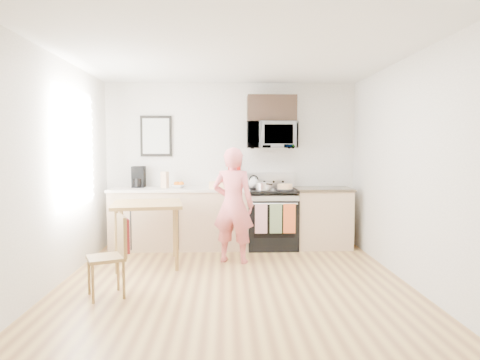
{
  "coord_description": "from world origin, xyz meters",
  "views": [
    {
      "loc": [
        -0.09,
        -4.62,
        1.55
      ],
      "look_at": [
        0.1,
        1.0,
        1.14
      ],
      "focal_mm": 32.0,
      "sensor_mm": 36.0,
      "label": 1
    }
  ],
  "objects_px": {
    "person": "(233,205)",
    "cake": "(285,187)",
    "dining_table": "(147,210)",
    "chair": "(117,244)",
    "range": "(272,220)",
    "microwave": "(272,135)"
  },
  "relations": [
    {
      "from": "person",
      "to": "cake",
      "type": "height_order",
      "value": "person"
    },
    {
      "from": "dining_table",
      "to": "chair",
      "type": "height_order",
      "value": "chair"
    },
    {
      "from": "chair",
      "to": "cake",
      "type": "bearing_deg",
      "value": 19.3
    },
    {
      "from": "chair",
      "to": "cake",
      "type": "distance_m",
      "value": 2.86
    },
    {
      "from": "range",
      "to": "microwave",
      "type": "xyz_separation_m",
      "value": [
        -0.0,
        0.1,
        1.32
      ]
    },
    {
      "from": "microwave",
      "to": "chair",
      "type": "relative_size",
      "value": 0.89
    },
    {
      "from": "range",
      "to": "cake",
      "type": "height_order",
      "value": "range"
    },
    {
      "from": "microwave",
      "to": "chair",
      "type": "bearing_deg",
      "value": -130.06
    },
    {
      "from": "range",
      "to": "person",
      "type": "height_order",
      "value": "person"
    },
    {
      "from": "dining_table",
      "to": "chair",
      "type": "bearing_deg",
      "value": -94.84
    },
    {
      "from": "person",
      "to": "cake",
      "type": "distance_m",
      "value": 1.06
    },
    {
      "from": "microwave",
      "to": "range",
      "type": "bearing_deg",
      "value": -89.94
    },
    {
      "from": "range",
      "to": "person",
      "type": "distance_m",
      "value": 1.09
    },
    {
      "from": "dining_table",
      "to": "cake",
      "type": "relative_size",
      "value": 3.27
    },
    {
      "from": "dining_table",
      "to": "cake",
      "type": "xyz_separation_m",
      "value": [
        1.94,
        0.76,
        0.23
      ]
    },
    {
      "from": "person",
      "to": "dining_table",
      "type": "xyz_separation_m",
      "value": [
        -1.14,
        -0.09,
        -0.05
      ]
    },
    {
      "from": "range",
      "to": "dining_table",
      "type": "xyz_separation_m",
      "value": [
        -1.76,
        -0.92,
        0.3
      ]
    },
    {
      "from": "dining_table",
      "to": "chair",
      "type": "relative_size",
      "value": 1.05
    },
    {
      "from": "person",
      "to": "dining_table",
      "type": "distance_m",
      "value": 1.15
    },
    {
      "from": "person",
      "to": "chair",
      "type": "xyz_separation_m",
      "value": [
        -1.24,
        -1.28,
        -0.24
      ]
    },
    {
      "from": "person",
      "to": "microwave",
      "type": "bearing_deg",
      "value": -107.39
    },
    {
      "from": "range",
      "to": "chair",
      "type": "relative_size",
      "value": 1.36
    }
  ]
}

